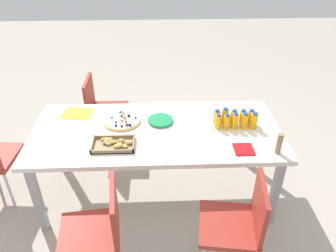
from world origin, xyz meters
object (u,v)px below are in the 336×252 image
fruit_pizza (122,120)px  cardboard_tube (279,144)px  party_table (156,136)px  juice_bottle_0 (251,117)px  juice_bottle_1 (243,117)px  juice_bottle_8 (227,122)px  juice_bottle_4 (217,117)px  juice_bottle_7 (235,121)px  juice_bottle_9 (218,122)px  chair_far_right (99,228)px  paper_folder (78,113)px  chair_far_left (239,221)px  juice_bottle_5 (254,121)px  juice_bottle_2 (234,117)px  juice_bottle_3 (225,116)px  plate_stack (161,121)px  snack_tray (114,144)px  napkin_stack (244,149)px  chair_near_right (102,107)px  juice_bottle_6 (245,121)px

fruit_pizza → cardboard_tube: size_ratio=1.89×
party_table → juice_bottle_0: (-0.81, -0.08, 0.12)m
juice_bottle_1 → juice_bottle_8: size_ratio=1.00×
juice_bottle_4 → juice_bottle_7: (-0.14, 0.07, 0.01)m
juice_bottle_0 → juice_bottle_9: juice_bottle_9 is taller
chair_far_right → juice_bottle_9: 1.27m
juice_bottle_7 → paper_folder: juice_bottle_7 is taller
juice_bottle_0 → juice_bottle_9: (0.29, 0.07, 0.00)m
chair_far_left → juice_bottle_5: size_ratio=5.53×
juice_bottle_2 → juice_bottle_5: size_ratio=0.89×
juice_bottle_8 → paper_folder: 1.34m
juice_bottle_5 → juice_bottle_7: same height
juice_bottle_3 → plate_stack: (0.55, -0.04, -0.06)m
juice_bottle_8 → snack_tray: size_ratio=0.41×
snack_tray → napkin_stack: (-1.00, 0.09, -0.01)m
snack_tray → paper_folder: size_ratio=1.28×
chair_far_left → juice_bottle_9: size_ratio=6.14×
chair_far_right → juice_bottle_9: bearing=-54.2°
juice_bottle_9 → plate_stack: bearing=-13.7°
snack_tray → napkin_stack: 1.01m
juice_bottle_3 → juice_bottle_9: size_ratio=1.11×
juice_bottle_2 → paper_folder: (1.38, -0.22, -0.06)m
juice_bottle_9 → juice_bottle_5: bearing=179.1°
juice_bottle_5 → plate_stack: juice_bottle_5 is taller
chair_near_right → chair_far_left: 1.95m
juice_bottle_6 → juice_bottle_8: (0.15, -0.01, -0.01)m
juice_bottle_5 → napkin_stack: size_ratio=1.00×
napkin_stack → plate_stack: bearing=-33.9°
juice_bottle_5 → juice_bottle_9: bearing=-0.9°
juice_bottle_9 → juice_bottle_0: bearing=-166.8°
juice_bottle_3 → juice_bottle_8: 0.08m
chair_far_left → juice_bottle_1: size_ratio=6.15×
chair_near_right → juice_bottle_7: juice_bottle_7 is taller
juice_bottle_2 → juice_bottle_9: bearing=24.7°
juice_bottle_5 → chair_far_right: bearing=34.1°
juice_bottle_1 → party_table: bearing=5.6°
chair_far_right → plate_stack: (-0.43, -0.94, 0.24)m
juice_bottle_4 → juice_bottle_2: bearing=178.5°
juice_bottle_6 → paper_folder: bearing=-11.3°
juice_bottle_0 → snack_tray: size_ratio=0.40×
juice_bottle_7 → juice_bottle_3: bearing=-47.8°
chair_far_right → snack_tray: 0.66m
juice_bottle_3 → chair_far_right: bearing=42.5°
snack_tray → juice_bottle_9: bearing=-165.9°
napkin_stack → juice_bottle_4: bearing=-68.2°
chair_far_right → paper_folder: chair_far_right is taller
juice_bottle_4 → plate_stack: bearing=-5.6°
chair_near_right → juice_bottle_0: 1.60m
juice_bottle_4 → paper_folder: 1.25m
chair_far_left → juice_bottle_3: juice_bottle_3 is taller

